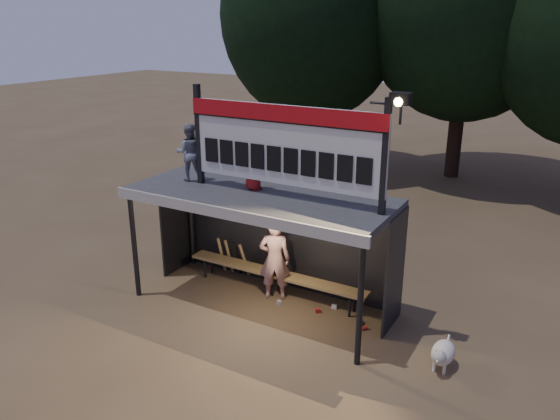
# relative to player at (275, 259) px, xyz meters

# --- Properties ---
(ground) EXTENTS (80.00, 80.00, 0.00)m
(ground) POSITION_rel_player_xyz_m (-0.09, -0.38, -0.85)
(ground) COLOR brown
(ground) RESTS_ON ground
(player) EXTENTS (0.73, 0.63, 1.70)m
(player) POSITION_rel_player_xyz_m (0.00, 0.00, 0.00)
(player) COLOR silver
(player) RESTS_ON ground
(child_a) EXTENTS (0.69, 0.66, 1.13)m
(child_a) POSITION_rel_player_xyz_m (-1.73, -0.33, 2.03)
(child_a) COLOR gray
(child_a) RESTS_ON dugout_shelter
(child_b) EXTENTS (0.54, 0.47, 0.94)m
(child_b) POSITION_rel_player_xyz_m (-0.31, -0.24, 1.94)
(child_b) COLOR maroon
(child_b) RESTS_ON dugout_shelter
(dugout_shelter) EXTENTS (5.10, 2.08, 2.32)m
(dugout_shelter) POSITION_rel_player_xyz_m (-0.09, -0.14, 1.00)
(dugout_shelter) COLOR #39393B
(dugout_shelter) RESTS_ON ground
(scoreboard_assembly) EXTENTS (4.10, 0.27, 1.99)m
(scoreboard_assembly) POSITION_rel_player_xyz_m (0.47, -0.39, 2.47)
(scoreboard_assembly) COLOR black
(scoreboard_assembly) RESTS_ON dugout_shelter
(bench) EXTENTS (4.00, 0.35, 0.48)m
(bench) POSITION_rel_player_xyz_m (-0.09, 0.17, -0.42)
(bench) COLOR olive
(bench) RESTS_ON ground
(tree_left) EXTENTS (6.46, 6.46, 9.27)m
(tree_left) POSITION_rel_player_xyz_m (-4.09, 9.62, 4.66)
(tree_left) COLOR #2F1E15
(tree_left) RESTS_ON ground
(dog) EXTENTS (0.36, 0.81, 0.49)m
(dog) POSITION_rel_player_xyz_m (3.54, -0.72, -0.57)
(dog) COLOR white
(dog) RESTS_ON ground
(bats) EXTENTS (0.69, 0.35, 0.84)m
(bats) POSITION_rel_player_xyz_m (-1.32, 0.44, -0.42)
(bats) COLOR #A8844E
(bats) RESTS_ON ground
(litter) EXTENTS (1.93, 0.55, 0.08)m
(litter) POSITION_rel_player_xyz_m (1.27, -0.09, -0.81)
(litter) COLOR maroon
(litter) RESTS_ON ground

